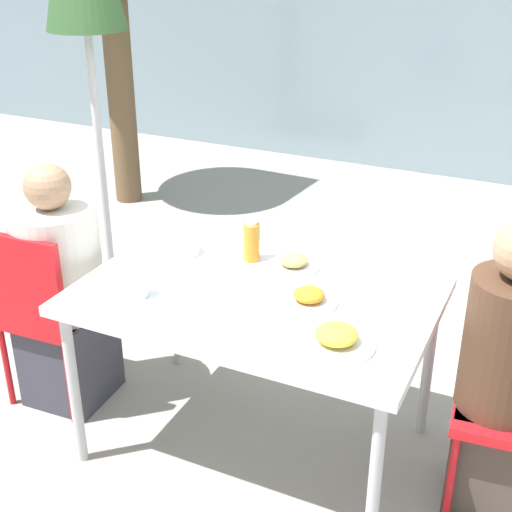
{
  "coord_description": "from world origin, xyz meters",
  "views": [
    {
      "loc": [
        1.01,
        -2.15,
        2.03
      ],
      "look_at": [
        0.0,
        0.0,
        0.89
      ],
      "focal_mm": 50.0,
      "sensor_mm": 36.0,
      "label": 1
    }
  ],
  "objects_px": {
    "chair_left": "(41,304)",
    "drinking_cup": "(138,286)",
    "person_left": "(62,296)",
    "bottle": "(252,241)",
    "person_right": "(503,380)",
    "salad_bowl": "(182,247)"
  },
  "relations": [
    {
      "from": "chair_left",
      "to": "drinking_cup",
      "type": "distance_m",
      "value": 0.65
    },
    {
      "from": "chair_left",
      "to": "drinking_cup",
      "type": "xyz_separation_m",
      "value": [
        0.58,
        -0.09,
        0.27
      ]
    },
    {
      "from": "person_left",
      "to": "bottle",
      "type": "relative_size",
      "value": 6.32
    },
    {
      "from": "drinking_cup",
      "to": "person_left",
      "type": "bearing_deg",
      "value": 161.82
    },
    {
      "from": "chair_left",
      "to": "person_left",
      "type": "distance_m",
      "value": 0.09
    },
    {
      "from": "person_left",
      "to": "bottle",
      "type": "xyz_separation_m",
      "value": [
        0.79,
        0.28,
        0.3
      ]
    },
    {
      "from": "person_right",
      "to": "drinking_cup",
      "type": "bearing_deg",
      "value": 7.86
    },
    {
      "from": "bottle",
      "to": "drinking_cup",
      "type": "xyz_separation_m",
      "value": [
        -0.25,
        -0.46,
        -0.04
      ]
    },
    {
      "from": "drinking_cup",
      "to": "salad_bowl",
      "type": "height_order",
      "value": "drinking_cup"
    },
    {
      "from": "salad_bowl",
      "to": "bottle",
      "type": "bearing_deg",
      "value": 12.7
    },
    {
      "from": "chair_left",
      "to": "salad_bowl",
      "type": "relative_size",
      "value": 5.79
    },
    {
      "from": "drinking_cup",
      "to": "bottle",
      "type": "bearing_deg",
      "value": 61.39
    },
    {
      "from": "person_left",
      "to": "person_right",
      "type": "xyz_separation_m",
      "value": [
        1.84,
        0.13,
        0.03
      ]
    },
    {
      "from": "chair_left",
      "to": "person_right",
      "type": "height_order",
      "value": "person_right"
    },
    {
      "from": "drinking_cup",
      "to": "salad_bowl",
      "type": "xyz_separation_m",
      "value": [
        -0.05,
        0.39,
        -0.02
      ]
    },
    {
      "from": "chair_left",
      "to": "person_right",
      "type": "distance_m",
      "value": 1.9
    },
    {
      "from": "person_right",
      "to": "drinking_cup",
      "type": "height_order",
      "value": "person_right"
    },
    {
      "from": "person_left",
      "to": "drinking_cup",
      "type": "distance_m",
      "value": 0.62
    },
    {
      "from": "chair_left",
      "to": "bottle",
      "type": "distance_m",
      "value": 0.96
    },
    {
      "from": "person_right",
      "to": "bottle",
      "type": "xyz_separation_m",
      "value": [
        -1.05,
        0.16,
        0.27
      ]
    },
    {
      "from": "person_right",
      "to": "drinking_cup",
      "type": "xyz_separation_m",
      "value": [
        -1.3,
        -0.3,
        0.23
      ]
    },
    {
      "from": "bottle",
      "to": "drinking_cup",
      "type": "relative_size",
      "value": 2.06
    }
  ]
}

